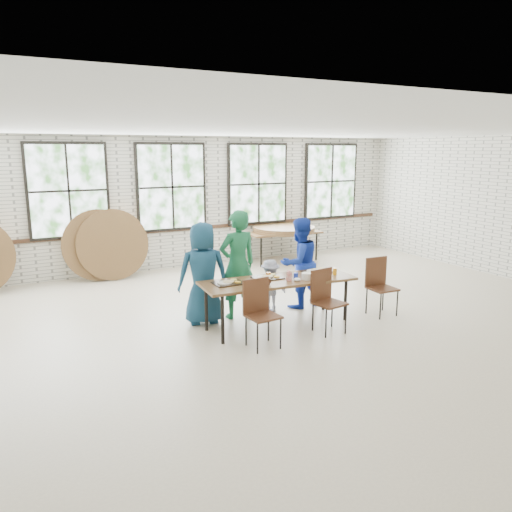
{
  "coord_description": "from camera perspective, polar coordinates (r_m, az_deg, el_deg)",
  "views": [
    {
      "loc": [
        -3.62,
        -6.41,
        2.7
      ],
      "look_at": [
        0.0,
        0.4,
        1.05
      ],
      "focal_mm": 35.0,
      "sensor_mm": 36.0,
      "label": 1
    }
  ],
  "objects": [
    {
      "name": "room",
      "position": [
        11.46,
        -9.6,
        7.55
      ],
      "size": [
        12.0,
        12.0,
        12.0
      ],
      "color": "beige",
      "rests_on": "ground"
    },
    {
      "name": "round_tops_stacked",
      "position": [
        12.16,
        3.21,
        3.09
      ],
      "size": [
        1.5,
        1.5,
        0.13
      ],
      "color": "brown",
      "rests_on": "storage_table"
    },
    {
      "name": "toddler",
      "position": [
        8.42,
        1.64,
        -3.42
      ],
      "size": [
        0.61,
        0.38,
        0.9
      ],
      "primitive_type": "imported",
      "rotation": [
        0.0,
        0.0,
        3.05
      ],
      "color": "#151C43",
      "rests_on": "ground"
    },
    {
      "name": "tabletop_clutter",
      "position": [
        7.73,
        3.25,
        -2.44
      ],
      "size": [
        2.02,
        0.59,
        0.11
      ],
      "color": "black",
      "rests_on": "dining_table"
    },
    {
      "name": "chair_near_right",
      "position": [
        7.58,
        7.92,
        -4.45
      ],
      "size": [
        0.48,
        0.46,
        0.95
      ],
      "rotation": [
        0.0,
        0.0,
        0.15
      ],
      "color": "#502D1A",
      "rests_on": "ground"
    },
    {
      "name": "dining_table",
      "position": [
        7.71,
        2.55,
        -3.06
      ],
      "size": [
        2.46,
        0.99,
        0.74
      ],
      "rotation": [
        0.0,
        0.0,
        -0.08
      ],
      "color": "brown",
      "rests_on": "ground"
    },
    {
      "name": "chair_spare",
      "position": [
        8.55,
        13.88,
        -2.79
      ],
      "size": [
        0.44,
        0.43,
        0.95
      ],
      "rotation": [
        0.0,
        0.0,
        -0.05
      ],
      "color": "#502D1A",
      "rests_on": "ground"
    },
    {
      "name": "adult_green",
      "position": [
        8.04,
        -2.1,
        -0.98
      ],
      "size": [
        0.66,
        0.45,
        1.77
      ],
      "primitive_type": "imported",
      "rotation": [
        0.0,
        0.0,
        3.18
      ],
      "color": "#1B653C",
      "rests_on": "ground"
    },
    {
      "name": "chair_near_left",
      "position": [
        6.95,
        0.39,
        -5.85
      ],
      "size": [
        0.45,
        0.44,
        0.95
      ],
      "rotation": [
        0.0,
        0.0,
        0.08
      ],
      "color": "#502D1A",
      "rests_on": "ground"
    },
    {
      "name": "storage_table",
      "position": [
        12.18,
        3.2,
        2.54
      ],
      "size": [
        1.85,
        0.87,
        0.74
      ],
      "rotation": [
        0.0,
        0.0,
        -0.07
      ],
      "color": "brown",
      "rests_on": "ground"
    },
    {
      "name": "adult_teal",
      "position": [
        7.82,
        -6.07,
        -1.98
      ],
      "size": [
        0.88,
        0.66,
        1.62
      ],
      "primitive_type": "imported",
      "rotation": [
        0.0,
        0.0,
        2.94
      ],
      "color": "navy",
      "rests_on": "ground"
    },
    {
      "name": "round_tops_leaning",
      "position": [
        10.73,
        -23.35,
        0.52
      ],
      "size": [
        4.21,
        0.43,
        1.49
      ],
      "color": "brown",
      "rests_on": "ground"
    },
    {
      "name": "adult_blue",
      "position": [
        8.63,
        4.97,
        -0.79
      ],
      "size": [
        0.83,
        0.69,
        1.57
      ],
      "primitive_type": "imported",
      "rotation": [
        0.0,
        0.0,
        3.27
      ],
      "color": "#1835AC",
      "rests_on": "ground"
    }
  ]
}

